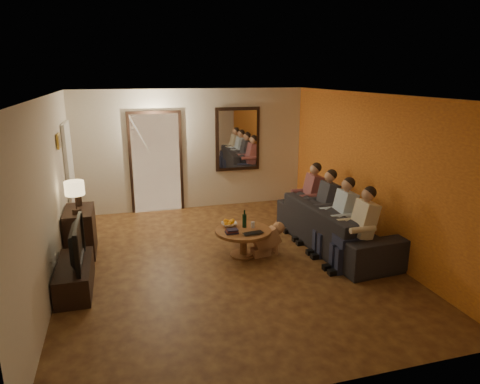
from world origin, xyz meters
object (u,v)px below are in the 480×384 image
object	(u,v)px
person_d	(309,199)
bowl	(229,224)
laptop	(254,234)
tv	(71,244)
dog	(267,239)
dresser	(81,231)
sofa	(336,225)
coffee_table	(243,243)
table_lamp	(75,197)
person_b	(340,219)
person_c	(323,209)
person_a	(360,232)
tv_stand	(75,277)
wine_bottle	(244,218)

from	to	relation	value
person_d	bowl	xyz separation A→B (m)	(-1.73, -0.62, -0.12)
person_d	laptop	xyz separation A→B (m)	(-1.45, -1.12, -0.14)
tv	dog	distance (m)	2.99
dresser	bowl	distance (m)	2.46
dresser	sofa	world-z (taller)	sofa
tv	coffee_table	distance (m)	2.65
tv	table_lamp	bearing A→B (deg)	0.00
coffee_table	sofa	bearing A→B (deg)	-2.15
table_lamp	person_b	distance (m)	4.25
dresser	person_c	world-z (taller)	person_c
bowl	dresser	bearing A→B (deg)	165.63
bowl	laptop	world-z (taller)	bowl
person_a	coffee_table	world-z (taller)	person_a
tv_stand	person_c	distance (m)	4.19
person_a	person_b	xyz separation A→B (m)	(0.00, 0.60, 0.00)
tv_stand	bowl	world-z (taller)	bowl
dresser	person_d	size ratio (longest dim) A/B	0.71
tv_stand	person_c	bearing A→B (deg)	9.87
person_c	tv	bearing A→B (deg)	-170.13
tv_stand	dog	distance (m)	2.97
wine_bottle	coffee_table	bearing A→B (deg)	-116.57
sofa	dresser	bearing A→B (deg)	73.71
coffee_table	bowl	distance (m)	0.38
table_lamp	sofa	size ratio (longest dim) A/B	0.21
coffee_table	bowl	size ratio (longest dim) A/B	3.53
bowl	person_d	bearing A→B (deg)	19.70
dresser	table_lamp	distance (m)	0.69
table_lamp	tv_stand	size ratio (longest dim) A/B	0.46
coffee_table	laptop	size ratio (longest dim) A/B	2.78
dresser	laptop	bearing A→B (deg)	-22.63
sofa	person_c	size ratio (longest dim) A/B	2.18
person_b	dresser	bearing A→B (deg)	163.82
dresser	bowl	size ratio (longest dim) A/B	3.31
dog	wine_bottle	distance (m)	0.49
bowl	tv_stand	bearing A→B (deg)	-163.70
tv	bowl	distance (m)	2.49
sofa	dog	xyz separation A→B (m)	(-1.27, -0.02, -0.10)
person_a	person_d	world-z (taller)	same
dresser	person_d	bearing A→B (deg)	0.10
person_b	bowl	xyz separation A→B (m)	(-1.73, 0.58, -0.12)
sofa	person_a	bearing A→B (deg)	169.34
table_lamp	bowl	size ratio (longest dim) A/B	2.08
person_b	tv	bearing A→B (deg)	-178.39
tv	person_a	distance (m)	4.14
person_a	person_c	size ratio (longest dim) A/B	1.00
person_d	coffee_table	size ratio (longest dim) A/B	1.31
tv	sofa	size ratio (longest dim) A/B	0.39
person_c	laptop	world-z (taller)	person_c
person_c	bowl	size ratio (longest dim) A/B	4.63
person_c	laptop	size ratio (longest dim) A/B	3.65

